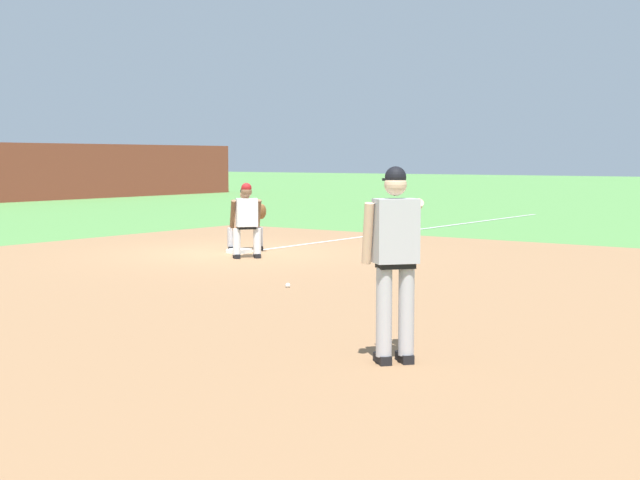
% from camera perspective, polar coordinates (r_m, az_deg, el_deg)
% --- Properties ---
extents(ground_plane, '(160.00, 160.00, 0.00)m').
position_cam_1_polar(ground_plane, '(18.20, -5.19, -0.85)').
color(ground_plane, '#518942').
extents(infield_dirt_patch, '(18.00, 18.00, 0.01)m').
position_cam_1_polar(infield_dirt_patch, '(13.29, -2.03, -3.09)').
color(infield_dirt_patch, '#936B47').
rests_on(infield_dirt_patch, ground).
extents(foul_line_stripe, '(15.37, 0.10, 0.00)m').
position_cam_1_polar(foul_line_stripe, '(24.49, 6.72, 0.73)').
color(foul_line_stripe, white).
rests_on(foul_line_stripe, ground).
extents(first_base_bag, '(0.38, 0.38, 0.09)m').
position_cam_1_polar(first_base_bag, '(18.20, -5.19, -0.71)').
color(first_base_bag, white).
rests_on(first_base_bag, ground).
extents(baseball, '(0.07, 0.07, 0.07)m').
position_cam_1_polar(baseball, '(13.32, -2.07, -2.92)').
color(baseball, white).
rests_on(baseball, ground).
extents(pitcher, '(0.85, 0.54, 1.86)m').
position_cam_1_polar(pitcher, '(8.37, 4.88, -0.77)').
color(pitcher, black).
rests_on(pitcher, ground).
extents(first_baseman, '(0.70, 1.09, 1.34)m').
position_cam_1_polar(first_baseman, '(18.63, -4.73, 1.55)').
color(first_baseman, black).
rests_on(first_baseman, ground).
extents(baserunner, '(0.68, 0.66, 1.46)m').
position_cam_1_polar(baserunner, '(17.18, -4.72, 1.44)').
color(baserunner, black).
rests_on(baserunner, ground).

